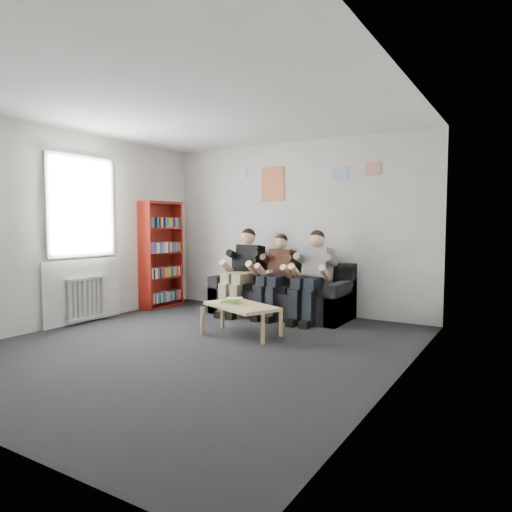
# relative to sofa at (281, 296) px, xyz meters

# --- Properties ---
(room_shell) EXTENTS (5.00, 5.00, 5.00)m
(room_shell) POSITION_rel_sofa_xyz_m (0.02, -2.10, 1.05)
(room_shell) COLOR black
(room_shell) RESTS_ON ground
(sofa) EXTENTS (2.12, 0.87, 0.82)m
(sofa) POSITION_rel_sofa_xyz_m (0.00, 0.00, 0.00)
(sofa) COLOR black
(sofa) RESTS_ON ground
(bookshelf) EXTENTS (0.27, 0.80, 1.78)m
(bookshelf) POSITION_rel_sofa_xyz_m (-2.07, -0.41, 0.60)
(bookshelf) COLOR maroon
(bookshelf) RESTS_ON ground
(coffee_table) EXTENTS (0.98, 0.54, 0.39)m
(coffee_table) POSITION_rel_sofa_xyz_m (0.17, -1.40, 0.05)
(coffee_table) COLOR #DCBA7F
(coffee_table) RESTS_ON ground
(game_cases) EXTENTS (0.27, 0.25, 0.06)m
(game_cases) POSITION_rel_sofa_xyz_m (0.01, -1.40, 0.13)
(game_cases) COLOR white
(game_cases) RESTS_ON coffee_table
(person_left) EXTENTS (0.42, 0.89, 1.33)m
(person_left) POSITION_rel_sofa_xyz_m (-0.59, -0.20, 0.36)
(person_left) COLOR black
(person_left) RESTS_ON sofa
(person_middle) EXTENTS (0.38, 0.81, 1.26)m
(person_middle) POSITION_rel_sofa_xyz_m (0.00, -0.19, 0.33)
(person_middle) COLOR #472317
(person_middle) RESTS_ON sofa
(person_right) EXTENTS (0.41, 0.87, 1.32)m
(person_right) POSITION_rel_sofa_xyz_m (0.59, -0.20, 0.36)
(person_right) COLOR white
(person_right) RESTS_ON sofa
(radiator) EXTENTS (0.10, 0.64, 0.60)m
(radiator) POSITION_rel_sofa_xyz_m (-2.13, -1.90, 0.05)
(radiator) COLOR white
(radiator) RESTS_ON ground
(window) EXTENTS (0.05, 1.30, 2.36)m
(window) POSITION_rel_sofa_xyz_m (-2.20, -1.90, 0.73)
(window) COLOR white
(window) RESTS_ON room_shell
(poster_large) EXTENTS (0.42, 0.01, 0.55)m
(poster_large) POSITION_rel_sofa_xyz_m (-0.38, 0.39, 1.75)
(poster_large) COLOR gold
(poster_large) RESTS_ON room_shell
(poster_blue) EXTENTS (0.25, 0.01, 0.20)m
(poster_blue) POSITION_rel_sofa_xyz_m (0.77, 0.39, 1.85)
(poster_blue) COLOR #4383E5
(poster_blue) RESTS_ON room_shell
(poster_pink) EXTENTS (0.22, 0.01, 0.18)m
(poster_pink) POSITION_rel_sofa_xyz_m (1.27, 0.39, 1.90)
(poster_pink) COLOR #C33C9D
(poster_pink) RESTS_ON room_shell
(poster_sign) EXTENTS (0.20, 0.01, 0.14)m
(poster_sign) POSITION_rel_sofa_xyz_m (-0.98, 0.39, 1.95)
(poster_sign) COLOR white
(poster_sign) RESTS_ON room_shell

